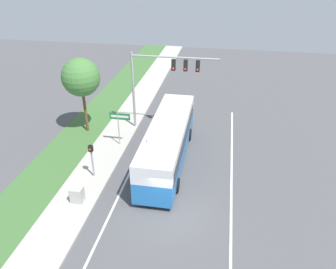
{
  "coord_description": "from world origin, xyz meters",
  "views": [
    {
      "loc": [
        2.44,
        -15.11,
        13.74
      ],
      "look_at": [
        -1.34,
        6.36,
        1.71
      ],
      "focal_mm": 35.0,
      "sensor_mm": 36.0,
      "label": 1
    }
  ],
  "objects_px": {
    "utility_cabinet": "(77,195)",
    "street_sign": "(119,121)",
    "pedestrian_signal": "(92,156)",
    "signal_gantry": "(161,75)",
    "bus": "(168,140)"
  },
  "relations": [
    {
      "from": "signal_gantry",
      "to": "street_sign",
      "type": "distance_m",
      "value": 5.19
    },
    {
      "from": "signal_gantry",
      "to": "street_sign",
      "type": "height_order",
      "value": "signal_gantry"
    },
    {
      "from": "bus",
      "to": "pedestrian_signal",
      "type": "relative_size",
      "value": 4.35
    },
    {
      "from": "pedestrian_signal",
      "to": "utility_cabinet",
      "type": "xyz_separation_m",
      "value": [
        -0.03,
        -2.68,
        -1.19
      ]
    },
    {
      "from": "bus",
      "to": "utility_cabinet",
      "type": "distance_m",
      "value": 7.49
    },
    {
      "from": "signal_gantry",
      "to": "bus",
      "type": "bearing_deg",
      "value": -73.91
    },
    {
      "from": "signal_gantry",
      "to": "utility_cabinet",
      "type": "distance_m",
      "value": 11.96
    },
    {
      "from": "bus",
      "to": "signal_gantry",
      "type": "relative_size",
      "value": 1.57
    },
    {
      "from": "pedestrian_signal",
      "to": "signal_gantry",
      "type": "bearing_deg",
      "value": 67.43
    },
    {
      "from": "signal_gantry",
      "to": "street_sign",
      "type": "relative_size",
      "value": 2.43
    },
    {
      "from": "utility_cabinet",
      "to": "pedestrian_signal",
      "type": "bearing_deg",
      "value": 89.27
    },
    {
      "from": "signal_gantry",
      "to": "utility_cabinet",
      "type": "relative_size",
      "value": 7.35
    },
    {
      "from": "bus",
      "to": "pedestrian_signal",
      "type": "distance_m",
      "value": 5.58
    },
    {
      "from": "utility_cabinet",
      "to": "street_sign",
      "type": "bearing_deg",
      "value": 85.43
    },
    {
      "from": "street_sign",
      "to": "utility_cabinet",
      "type": "distance_m",
      "value": 7.44
    }
  ]
}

